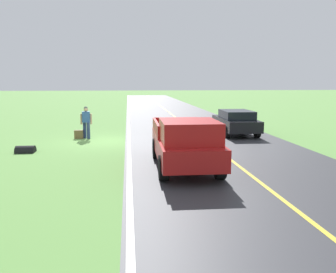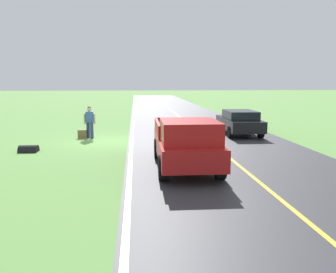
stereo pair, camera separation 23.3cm
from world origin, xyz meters
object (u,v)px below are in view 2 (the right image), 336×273
at_px(hitchhiker_walking, 90,120).
at_px(sedan_near_oncoming, 239,122).
at_px(suitcase_carried, 82,134).
at_px(pickup_truck_passing, 186,142).

distance_m(hitchhiker_walking, sedan_near_oncoming, 8.53).
bearing_deg(suitcase_carried, hitchhiker_walking, 100.86).
xyz_separation_m(hitchhiker_walking, pickup_truck_passing, (-4.27, 7.39, -0.01)).
xyz_separation_m(hitchhiker_walking, suitcase_carried, (0.42, 0.09, -0.75)).
bearing_deg(suitcase_carried, sedan_near_oncoming, 92.60).
relative_size(hitchhiker_walking, pickup_truck_passing, 0.32).
height_order(hitchhiker_walking, suitcase_carried, hitchhiker_walking).
bearing_deg(pickup_truck_passing, hitchhiker_walking, -60.00).
bearing_deg(hitchhiker_walking, sedan_near_oncoming, -176.32).
relative_size(pickup_truck_passing, sedan_near_oncoming, 1.22).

